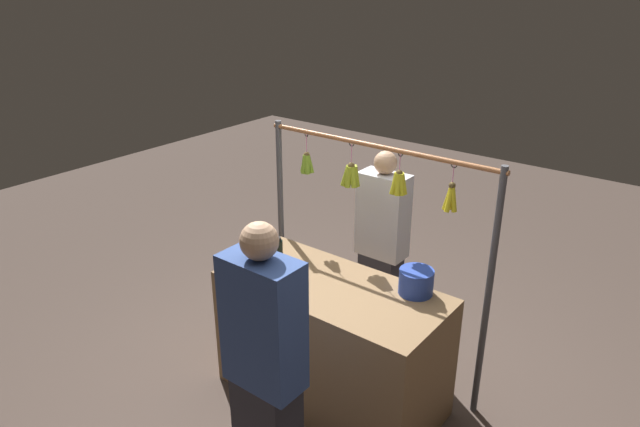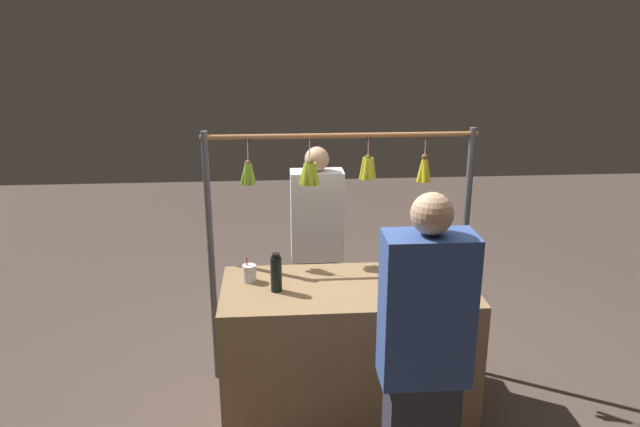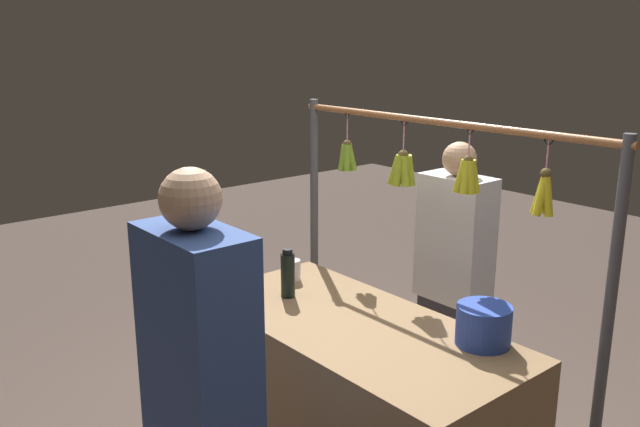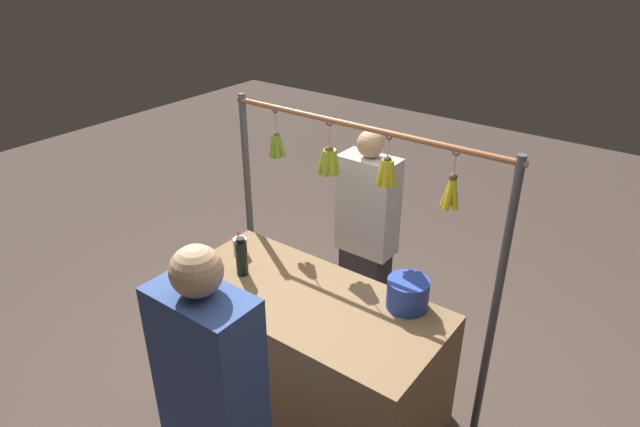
{
  "view_description": "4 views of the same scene",
  "coord_description": "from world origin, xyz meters",
  "px_view_note": "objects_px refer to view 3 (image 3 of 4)",
  "views": [
    {
      "loc": [
        -1.93,
        2.62,
        2.77
      ],
      "look_at": [
        0.1,
        0.0,
        1.36
      ],
      "focal_mm": 32.48,
      "sensor_mm": 36.0,
      "label": 1
    },
    {
      "loc": [
        0.42,
        3.3,
        2.39
      ],
      "look_at": [
        0.17,
        0.0,
        1.34
      ],
      "focal_mm": 33.99,
      "sensor_mm": 36.0,
      "label": 2
    },
    {
      "loc": [
        -1.92,
        1.81,
        2.07
      ],
      "look_at": [
        0.24,
        0.0,
        1.32
      ],
      "focal_mm": 37.49,
      "sensor_mm": 36.0,
      "label": 3
    },
    {
      "loc": [
        -1.5,
        1.89,
        2.63
      ],
      "look_at": [
        -0.09,
        0.0,
        1.41
      ],
      "focal_mm": 31.03,
      "sensor_mm": 36.0,
      "label": 4
    }
  ],
  "objects_px": {
    "blue_bucket": "(484,325)",
    "drink_cup": "(292,270)",
    "water_bottle": "(288,274)",
    "vendor_person": "(452,293)"
  },
  "relations": [
    {
      "from": "drink_cup",
      "to": "blue_bucket",
      "type": "bearing_deg",
      "value": -172.69
    },
    {
      "from": "blue_bucket",
      "to": "vendor_person",
      "type": "distance_m",
      "value": 0.84
    },
    {
      "from": "blue_bucket",
      "to": "drink_cup",
      "type": "height_order",
      "value": "blue_bucket"
    },
    {
      "from": "water_bottle",
      "to": "drink_cup",
      "type": "relative_size",
      "value": 1.51
    },
    {
      "from": "water_bottle",
      "to": "vendor_person",
      "type": "height_order",
      "value": "vendor_person"
    },
    {
      "from": "blue_bucket",
      "to": "water_bottle",
      "type": "bearing_deg",
      "value": 17.74
    },
    {
      "from": "blue_bucket",
      "to": "drink_cup",
      "type": "relative_size",
      "value": 1.41
    },
    {
      "from": "water_bottle",
      "to": "blue_bucket",
      "type": "xyz_separation_m",
      "value": [
        -0.9,
        -0.29,
        -0.03
      ]
    },
    {
      "from": "blue_bucket",
      "to": "drink_cup",
      "type": "xyz_separation_m",
      "value": [
        1.06,
        0.14,
        -0.03
      ]
    },
    {
      "from": "blue_bucket",
      "to": "vendor_person",
      "type": "height_order",
      "value": "vendor_person"
    }
  ]
}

